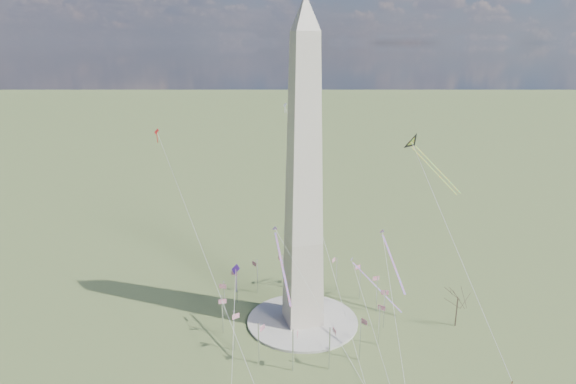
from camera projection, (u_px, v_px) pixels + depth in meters
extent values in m
plane|color=#4A5B2D|center=(303.00, 322.00, 167.47)|extent=(2000.00, 2000.00, 0.00)
cylinder|color=#A19D93|center=(303.00, 321.00, 167.36)|extent=(36.00, 36.00, 0.80)
pyramid|color=beige|center=(305.00, 12.00, 140.70)|extent=(9.90, 9.90, 10.00)
cylinder|color=white|center=(377.00, 294.00, 172.10)|extent=(0.36, 0.36, 13.00)
cube|color=#B9183B|center=(376.00, 278.00, 171.83)|extent=(2.40, 0.08, 1.50)
cylinder|color=white|center=(360.00, 282.00, 180.84)|extent=(0.36, 0.36, 13.00)
cube|color=#B9183B|center=(358.00, 267.00, 180.35)|extent=(2.25, 0.99, 1.50)
cylinder|color=white|center=(337.00, 274.00, 187.27)|extent=(0.36, 0.36, 13.00)
cube|color=#B9183B|center=(334.00, 260.00, 186.41)|extent=(1.75, 1.75, 1.50)
cylinder|color=white|center=(310.00, 270.00, 190.41)|extent=(0.36, 0.36, 13.00)
cube|color=#B9183B|center=(307.00, 257.00, 189.09)|extent=(0.99, 2.25, 1.50)
cylinder|color=white|center=(283.00, 271.00, 189.78)|extent=(0.36, 0.36, 13.00)
cube|color=#B9183B|center=(279.00, 258.00, 187.97)|extent=(0.08, 2.40, 1.50)
cylinder|color=white|center=(257.00, 276.00, 185.47)|extent=(0.36, 0.36, 13.00)
cube|color=#B9183B|center=(254.00, 264.00, 183.23)|extent=(0.99, 2.25, 1.50)
cylinder|color=white|center=(237.00, 286.00, 178.16)|extent=(0.36, 0.36, 13.00)
cube|color=#B9183B|center=(234.00, 273.00, 175.59)|extent=(1.75, 1.75, 1.50)
cylinder|color=white|center=(224.00, 299.00, 168.93)|extent=(0.36, 0.36, 13.00)
cube|color=#B9183B|center=(223.00, 286.00, 166.22)|extent=(2.25, 0.99, 1.50)
cylinder|color=white|center=(223.00, 315.00, 159.21)|extent=(0.36, 0.36, 13.00)
cube|color=#B9183B|center=(222.00, 301.00, 156.53)|extent=(2.40, 0.08, 1.50)
cylinder|color=white|center=(234.00, 331.00, 150.48)|extent=(0.36, 0.36, 13.00)
cube|color=#B9183B|center=(236.00, 316.00, 148.00)|extent=(2.25, 0.99, 1.50)
cylinder|color=white|center=(259.00, 343.00, 144.05)|extent=(0.36, 0.36, 13.00)
cube|color=#B9183B|center=(262.00, 328.00, 141.94)|extent=(1.75, 1.75, 1.50)
cylinder|color=white|center=(293.00, 350.00, 140.91)|extent=(0.36, 0.36, 13.00)
cube|color=#B9183B|center=(298.00, 333.00, 139.26)|extent=(0.99, 2.25, 1.50)
cylinder|color=white|center=(329.00, 349.00, 141.54)|extent=(0.36, 0.36, 13.00)
cube|color=#B9183B|center=(334.00, 331.00, 140.38)|extent=(0.08, 2.40, 1.50)
cylinder|color=white|center=(360.00, 340.00, 145.84)|extent=(0.36, 0.36, 13.00)
cube|color=#B9183B|center=(364.00, 322.00, 145.12)|extent=(0.99, 2.25, 1.50)
cylinder|color=white|center=(379.00, 325.00, 153.16)|extent=(0.36, 0.36, 13.00)
cube|color=#B9183B|center=(382.00, 308.00, 152.76)|extent=(1.75, 1.75, 1.50)
cylinder|color=white|center=(384.00, 309.00, 162.38)|extent=(0.36, 0.36, 13.00)
cube|color=#B9183B|center=(385.00, 292.00, 162.14)|extent=(2.25, 0.99, 1.50)
cylinder|color=#46302A|center=(456.00, 312.00, 164.01)|extent=(0.39, 0.39, 9.72)
imported|color=gray|center=(512.00, 384.00, 135.78)|extent=(0.70, 0.55, 1.69)
cube|color=orange|center=(438.00, 169.00, 161.05)|extent=(8.22, 15.67, 12.16)
cube|color=orange|center=(434.00, 170.00, 159.63)|extent=(8.22, 15.67, 12.16)
cube|color=#431B7D|center=(236.00, 269.00, 157.54)|extent=(2.30, 2.47, 2.51)
cube|color=red|center=(236.00, 281.00, 158.70)|extent=(0.54, 3.21, 8.68)
cube|color=red|center=(393.00, 263.00, 150.11)|extent=(1.47, 17.94, 11.23)
cube|color=red|center=(283.00, 268.00, 144.79)|extent=(1.56, 21.23, 13.29)
cube|color=red|center=(377.00, 287.00, 174.56)|extent=(11.82, 16.56, 12.39)
cube|color=red|center=(157.00, 131.00, 179.28)|extent=(1.65, 1.86, 1.85)
cube|color=red|center=(157.00, 137.00, 179.85)|extent=(0.44, 1.61, 4.25)
cube|color=white|center=(285.00, 105.00, 197.91)|extent=(1.11, 1.60, 1.46)
cube|color=white|center=(285.00, 109.00, 198.35)|extent=(0.55, 1.28, 3.33)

